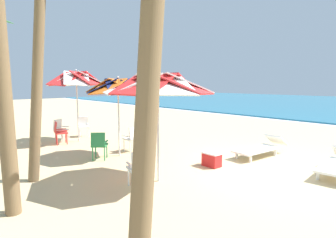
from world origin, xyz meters
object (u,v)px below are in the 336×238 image
object	(u,v)px
beach_umbrella_2	(76,79)
palm_tree_2	(36,32)
plastic_chair_1	(132,137)
plastic_chair_2	(99,144)
beach_umbrella_1	(118,87)
plastic_chair_5	(60,128)
beach_umbrella_0	(158,84)
plastic_chair_0	(139,167)
sun_lounger_1	(261,147)
cooler_box	(212,159)
plastic_chair_3	(83,125)
palm_tree_1	(149,58)
plastic_chair_4	(59,131)

from	to	relation	value
beach_umbrella_2	palm_tree_2	world-z (taller)	palm_tree_2
plastic_chair_1	plastic_chair_2	world-z (taller)	same
beach_umbrella_1	plastic_chair_5	bearing A→B (deg)	-171.83
beach_umbrella_0	plastic_chair_0	bearing A→B (deg)	-83.95
sun_lounger_1	cooler_box	distance (m)	2.05
beach_umbrella_0	plastic_chair_0	distance (m)	1.89
beach_umbrella_2	plastic_chair_3	distance (m)	2.22
beach_umbrella_2	palm_tree_1	size ratio (longest dim) A/B	0.67
palm_tree_2	beach_umbrella_1	bearing A→B (deg)	103.28
plastic_chair_4	sun_lounger_1	xyz separation A→B (m)	(6.02, 4.15, -0.22)
plastic_chair_2	cooler_box	xyz separation A→B (m)	(2.69, 2.04, -0.30)
cooler_box	plastic_chair_1	bearing A→B (deg)	-166.40
plastic_chair_3	plastic_chair_0	bearing A→B (deg)	-14.64
plastic_chair_4	palm_tree_2	world-z (taller)	palm_tree_2
beach_umbrella_1	plastic_chair_5	distance (m)	4.06
plastic_chair_3	beach_umbrella_1	bearing A→B (deg)	-8.25
beach_umbrella_2	sun_lounger_1	bearing A→B (deg)	29.04
sun_lounger_1	palm_tree_2	bearing A→B (deg)	-112.89
sun_lounger_1	palm_tree_2	xyz separation A→B (m)	(-2.46, -5.83, 3.20)
plastic_chair_0	plastic_chair_4	world-z (taller)	same
plastic_chair_0	plastic_chair_1	distance (m)	3.36
beach_umbrella_2	plastic_chair_1	bearing A→B (deg)	13.13
plastic_chair_5	palm_tree_2	bearing A→B (deg)	-24.89
beach_umbrella_0	cooler_box	size ratio (longest dim) A/B	5.25
plastic_chair_0	plastic_chair_3	distance (m)	6.74
beach_umbrella_0	plastic_chair_3	world-z (taller)	beach_umbrella_0
plastic_chair_5	sun_lounger_1	xyz separation A→B (m)	(6.70, 3.86, -0.22)
beach_umbrella_1	plastic_chair_4	xyz separation A→B (m)	(-2.97, -0.81, -1.70)
plastic_chair_5	beach_umbrella_1	bearing A→B (deg)	8.17
beach_umbrella_0	plastic_chair_5	xyz separation A→B (m)	(-6.25, 0.01, -1.79)
sun_lounger_1	palm_tree_2	size ratio (longest dim) A/B	0.42
plastic_chair_2	palm_tree_1	size ratio (longest dim) A/B	0.20
plastic_chair_5	plastic_chair_4	bearing A→B (deg)	-23.42
beach_umbrella_0	palm_tree_2	bearing A→B (deg)	-135.90
plastic_chair_0	beach_umbrella_0	bearing A→B (deg)	96.05
plastic_chair_3	cooler_box	size ratio (longest dim) A/B	1.73
plastic_chair_1	plastic_chair_2	distance (m)	1.35
sun_lounger_1	plastic_chair_0	bearing A→B (deg)	-94.90
palm_tree_1	plastic_chair_4	bearing A→B (deg)	168.23
plastic_chair_0	cooler_box	size ratio (longest dim) A/B	1.73
plastic_chair_3	palm_tree_2	bearing A→B (deg)	-34.43
beach_umbrella_0	plastic_chair_3	xyz separation A→B (m)	(-6.46, 1.10, -1.79)
beach_umbrella_0	plastic_chair_5	bearing A→B (deg)	179.87
plastic_chair_1	plastic_chair_4	distance (m)	3.14
plastic_chair_0	beach_umbrella_2	distance (m)	6.12
plastic_chair_5	sun_lounger_1	world-z (taller)	plastic_chair_5
palm_tree_1	plastic_chair_2	bearing A→B (deg)	160.02
plastic_chair_5	plastic_chair_2	bearing A→B (deg)	-2.92
plastic_chair_4	palm_tree_2	size ratio (longest dim) A/B	0.17
plastic_chair_0	plastic_chair_1	bearing A→B (deg)	148.10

